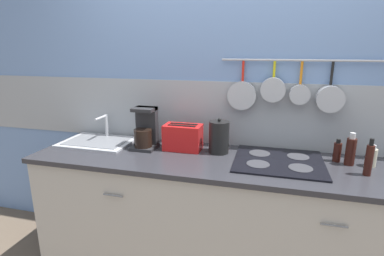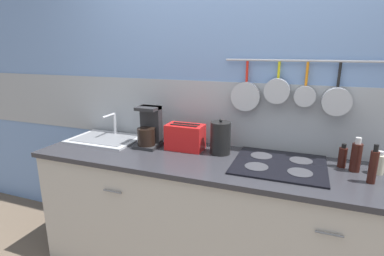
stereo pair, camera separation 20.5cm
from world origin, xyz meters
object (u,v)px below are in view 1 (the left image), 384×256
Objects in this scene: kettle at (219,137)px; bottle_hot_sauce at (337,152)px; bottle_olive_oil at (372,157)px; bottle_vinegar at (369,159)px; coffee_maker at (145,131)px; bottle_cooking_wine at (351,151)px; toaster at (183,137)px.

kettle reaches higher than bottle_hot_sauce.
bottle_vinegar is at bearing -111.56° from bottle_olive_oil.
coffee_maker is 1.56m from bottle_olive_oil.
bottle_hot_sauce is at bearing 145.98° from bottle_cooking_wine.
coffee_maker is 1.36× the size of bottle_vinegar.
bottle_cooking_wine is (1.14, -0.01, -0.00)m from toaster.
coffee_maker is at bearing 174.71° from bottle_vinegar.
bottle_olive_oil is (1.56, 0.02, -0.07)m from coffee_maker.
bottle_vinegar reaches higher than toaster.
toaster is at bearing 179.43° from bottle_cooking_wine.
bottle_olive_oil is at bearing 0.91° from coffee_maker.
bottle_olive_oil is at bearing -11.13° from bottle_hot_sauce.
bottle_cooking_wine is at bearing -176.84° from bottle_olive_oil.
coffee_maker reaches higher than toaster.
bottle_olive_oil is at bearing -0.49° from kettle.
coffee_maker is at bearing -177.32° from bottle_hot_sauce.
coffee_maker is 0.56m from kettle.
kettle reaches higher than bottle_olive_oil.
bottle_cooking_wine is 0.13m from bottle_olive_oil.
bottle_cooking_wine is (0.87, -0.02, -0.02)m from kettle.
kettle is 1.19× the size of bottle_cooking_wine.
bottle_hot_sauce is 0.68× the size of bottle_vinegar.
bottle_hot_sauce is 1.09× the size of bottle_olive_oil.
kettle is at bearing 179.51° from bottle_olive_oil.
bottle_vinegar is at bearing -10.42° from kettle.
kettle reaches higher than bottle_vinegar.
bottle_olive_oil is (0.20, -0.04, -0.01)m from bottle_hot_sauce.
toaster is 0.27m from kettle.
kettle is at bearing 169.58° from bottle_vinegar.
bottle_cooking_wine is at bearing 0.71° from coffee_maker.
coffee_maker is 1.36m from bottle_hot_sauce.
bottle_cooking_wine reaches higher than toaster.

